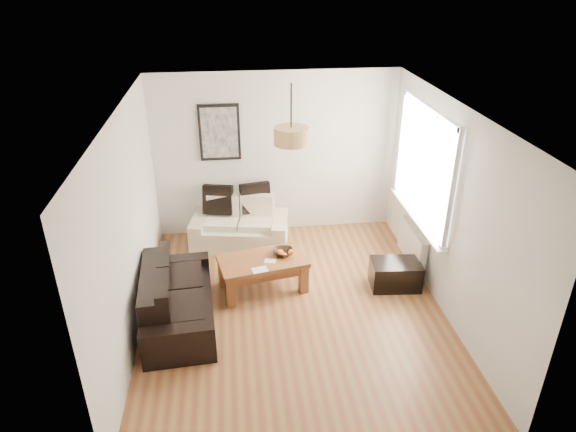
{
  "coord_description": "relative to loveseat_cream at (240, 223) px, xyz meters",
  "views": [
    {
      "loc": [
        -0.69,
        -5.23,
        4.03
      ],
      "look_at": [
        0.0,
        0.6,
        1.05
      ],
      "focal_mm": 31.55,
      "sensor_mm": 36.0,
      "label": 1
    }
  ],
  "objects": [
    {
      "name": "ceiling",
      "position": [
        0.62,
        -1.78,
        2.23
      ],
      "size": [
        3.8,
        4.5,
        0.0
      ],
      "primitive_type": null,
      "color": "white",
      "rests_on": "floor"
    },
    {
      "name": "orange_b",
      "position": [
        0.66,
        -1.2,
        0.14
      ],
      "size": [
        0.08,
        0.08,
        0.07
      ],
      "primitive_type": "sphere",
      "rotation": [
        0.0,
        0.0,
        0.04
      ],
      "color": "orange",
      "rests_on": "fruit_bowl"
    },
    {
      "name": "pendant_shade",
      "position": [
        0.62,
        -1.48,
        1.86
      ],
      "size": [
        0.4,
        0.4,
        0.2
      ],
      "primitive_type": "cylinder",
      "color": "tan",
      "rests_on": "ceiling"
    },
    {
      "name": "wall_right",
      "position": [
        2.52,
        -1.78,
        0.93
      ],
      "size": [
        0.04,
        4.5,
        2.6
      ],
      "primitive_type": null,
      "color": "silver",
      "rests_on": "floor"
    },
    {
      "name": "wall_front",
      "position": [
        0.62,
        -4.03,
        0.93
      ],
      "size": [
        3.8,
        0.04,
        2.6
      ],
      "primitive_type": null,
      "color": "silver",
      "rests_on": "floor"
    },
    {
      "name": "orange_c",
      "position": [
        0.51,
        -1.19,
        0.14
      ],
      "size": [
        0.1,
        0.1,
        0.09
      ],
      "primitive_type": "sphere",
      "rotation": [
        0.0,
        0.0,
        -0.17
      ],
      "color": "orange",
      "rests_on": "fruit_bowl"
    },
    {
      "name": "floor",
      "position": [
        0.62,
        -1.78,
        -0.37
      ],
      "size": [
        4.5,
        4.5,
        0.0
      ],
      "primitive_type": "plane",
      "color": "brown",
      "rests_on": "ground"
    },
    {
      "name": "papers",
      "position": [
        0.21,
        -1.53,
        0.11
      ],
      "size": [
        0.23,
        0.18,
        0.01
      ],
      "primitive_type": "cube",
      "rotation": [
        0.0,
        0.0,
        0.22
      ],
      "color": "white",
      "rests_on": "coffee_table"
    },
    {
      "name": "poster",
      "position": [
        -0.23,
        0.44,
        1.33
      ],
      "size": [
        0.62,
        0.04,
        0.87
      ],
      "primitive_type": null,
      "color": "black",
      "rests_on": "wall_back"
    },
    {
      "name": "cushion_left",
      "position": [
        -0.32,
        0.18,
        0.34
      ],
      "size": [
        0.48,
        0.24,
        0.46
      ],
      "primitive_type": "cube",
      "rotation": [
        0.0,
        0.0,
        -0.23
      ],
      "color": "black",
      "rests_on": "loveseat_cream"
    },
    {
      "name": "coffee_table",
      "position": [
        0.26,
        -1.27,
        -0.13
      ],
      "size": [
        1.25,
        0.84,
        0.47
      ],
      "primitive_type": null,
      "rotation": [
        0.0,
        0.0,
        0.2
      ],
      "color": "brown",
      "rests_on": "floor"
    },
    {
      "name": "sofa_leather",
      "position": [
        -0.81,
        -1.84,
        -0.0
      ],
      "size": [
        0.93,
        1.72,
        0.72
      ],
      "primitive_type": null,
      "rotation": [
        0.0,
        0.0,
        1.64
      ],
      "color": "black",
      "rests_on": "floor"
    },
    {
      "name": "orange_a",
      "position": [
        0.56,
        -1.26,
        0.14
      ],
      "size": [
        0.07,
        0.07,
        0.06
      ],
      "primitive_type": "sphere",
      "rotation": [
        0.0,
        0.0,
        0.11
      ],
      "color": "orange",
      "rests_on": "fruit_bowl"
    },
    {
      "name": "wall_back",
      "position": [
        0.62,
        0.47,
        0.93
      ],
      "size": [
        3.8,
        0.04,
        2.6
      ],
      "primitive_type": null,
      "color": "silver",
      "rests_on": "floor"
    },
    {
      "name": "fruit_bowl",
      "position": [
        0.55,
        -1.17,
        0.14
      ],
      "size": [
        0.3,
        0.3,
        0.07
      ],
      "primitive_type": "imported",
      "rotation": [
        0.0,
        0.0,
        -0.1
      ],
      "color": "black",
      "rests_on": "coffee_table"
    },
    {
      "name": "radiator",
      "position": [
        2.44,
        -0.98,
        0.01
      ],
      "size": [
        0.1,
        0.9,
        0.52
      ],
      "primitive_type": "cube",
      "color": "white",
      "rests_on": "wall_right"
    },
    {
      "name": "wall_left",
      "position": [
        -1.28,
        -1.78,
        0.93
      ],
      "size": [
        0.04,
        4.5,
        2.6
      ],
      "primitive_type": null,
      "color": "silver",
      "rests_on": "floor"
    },
    {
      "name": "loveseat_cream",
      "position": [
        0.0,
        0.0,
        0.0
      ],
      "size": [
        1.58,
        1.04,
        0.73
      ],
      "primitive_type": null,
      "rotation": [
        0.0,
        0.0,
        -0.17
      ],
      "color": "beige",
      "rests_on": "floor"
    },
    {
      "name": "window_bay",
      "position": [
        2.48,
        -0.98,
        1.23
      ],
      "size": [
        0.14,
        1.9,
        1.6
      ],
      "primitive_type": null,
      "color": "white",
      "rests_on": "wall_right"
    },
    {
      "name": "ottoman",
      "position": [
        2.07,
        -1.42,
        -0.18
      ],
      "size": [
        0.7,
        0.48,
        0.38
      ],
      "primitive_type": "cube",
      "rotation": [
        0.0,
        0.0,
        -0.09
      ],
      "color": "black",
      "rests_on": "floor"
    },
    {
      "name": "cushion_right",
      "position": [
        0.27,
        0.18,
        0.34
      ],
      "size": [
        0.48,
        0.22,
        0.47
      ],
      "primitive_type": "cube",
      "rotation": [
        0.0,
        0.0,
        0.18
      ],
      "color": "black",
      "rests_on": "loveseat_cream"
    }
  ]
}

